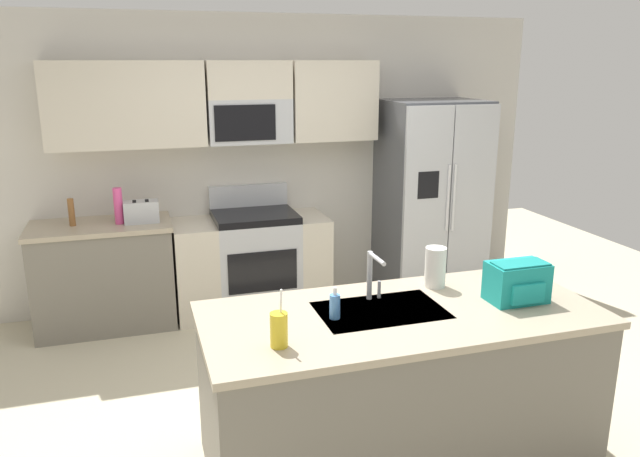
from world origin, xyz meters
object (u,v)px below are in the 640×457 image
(range_oven, at_px, (252,262))
(toaster, at_px, (141,212))
(backpack, at_px, (517,281))
(drink_cup_yellow, at_px, (279,330))
(paper_towel_roll, at_px, (435,267))
(pepper_mill, at_px, (71,212))
(bottle_pink, at_px, (118,206))
(soap_dispenser, at_px, (335,306))
(refrigerator, at_px, (431,199))
(sink_faucet, at_px, (373,272))

(range_oven, xyz_separation_m, toaster, (-0.92, -0.05, 0.55))
(range_oven, relative_size, backpack, 4.25)
(drink_cup_yellow, bearing_deg, paper_towel_roll, 25.36)
(range_oven, xyz_separation_m, pepper_mill, (-1.46, -0.00, 0.57))
(bottle_pink, relative_size, soap_dispenser, 1.76)
(toaster, bearing_deg, refrigerator, -0.42)
(backpack, bearing_deg, range_oven, 112.63)
(pepper_mill, xyz_separation_m, drink_cup_yellow, (1.09, -2.63, -0.03))
(toaster, bearing_deg, range_oven, 3.27)
(refrigerator, xyz_separation_m, drink_cup_yellow, (-2.09, -2.56, 0.06))
(refrigerator, height_order, sink_faucet, refrigerator)
(refrigerator, bearing_deg, sink_faucet, -124.17)
(range_oven, bearing_deg, refrigerator, -2.39)
(refrigerator, relative_size, toaster, 6.61)
(pepper_mill, xyz_separation_m, paper_towel_roll, (2.17, -2.12, 0.01))
(toaster, distance_m, pepper_mill, 0.54)
(toaster, height_order, soap_dispenser, toaster)
(pepper_mill, xyz_separation_m, bottle_pink, (0.37, -0.04, 0.04))
(soap_dispenser, distance_m, paper_towel_roll, 0.77)
(pepper_mill, bearing_deg, paper_towel_roll, -44.43)
(range_oven, relative_size, refrigerator, 0.74)
(soap_dispenser, height_order, paper_towel_roll, paper_towel_roll)
(drink_cup_yellow, bearing_deg, backpack, 6.64)
(bottle_pink, bearing_deg, backpack, -48.76)
(sink_faucet, distance_m, soap_dispenser, 0.34)
(refrigerator, relative_size, soap_dispenser, 10.88)
(toaster, distance_m, bottle_pink, 0.19)
(soap_dispenser, bearing_deg, refrigerator, 53.21)
(refrigerator, relative_size, backpack, 5.78)
(toaster, xyz_separation_m, backpack, (1.95, -2.42, 0.03))
(sink_faucet, xyz_separation_m, paper_towel_roll, (0.44, 0.10, -0.05))
(toaster, relative_size, bottle_pink, 0.94)
(toaster, height_order, drink_cup_yellow, drink_cup_yellow)
(pepper_mill, xyz_separation_m, backpack, (2.49, -2.47, 0.00))
(sink_faucet, bearing_deg, range_oven, 96.74)
(pepper_mill, xyz_separation_m, soap_dispenser, (1.45, -2.39, -0.04))
(bottle_pink, bearing_deg, drink_cup_yellow, -74.26)
(drink_cup_yellow, distance_m, paper_towel_roll, 1.19)
(refrigerator, height_order, pepper_mill, refrigerator)
(refrigerator, distance_m, drink_cup_yellow, 3.31)
(backpack, bearing_deg, bottle_pink, 131.24)
(bottle_pink, bearing_deg, soap_dispenser, -65.28)
(sink_faucet, distance_m, drink_cup_yellow, 0.75)
(toaster, height_order, bottle_pink, bottle_pink)
(refrigerator, distance_m, sink_faucet, 2.61)
(backpack, bearing_deg, sink_faucet, 162.35)
(toaster, bearing_deg, soap_dispenser, -68.86)
(soap_dispenser, bearing_deg, drink_cup_yellow, -146.35)
(pepper_mill, bearing_deg, backpack, -44.72)
(drink_cup_yellow, xyz_separation_m, paper_towel_roll, (1.07, 0.51, 0.03))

